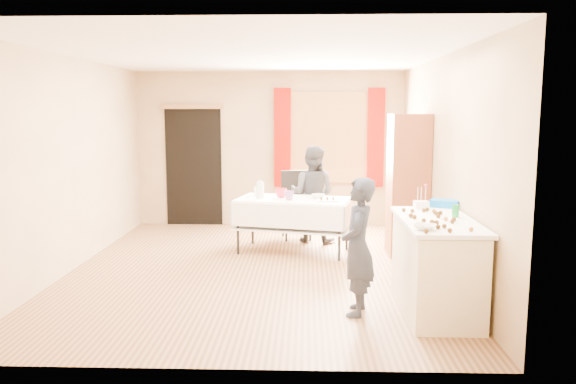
{
  "coord_description": "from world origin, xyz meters",
  "views": [
    {
      "loc": [
        0.62,
        -6.75,
        1.94
      ],
      "look_at": [
        0.4,
        0.0,
        0.97
      ],
      "focal_mm": 35.0,
      "sensor_mm": 36.0,
      "label": 1
    }
  ],
  "objects_px": {
    "woman": "(312,194)",
    "counter": "(436,265)",
    "cabinet": "(408,185)",
    "chair": "(296,218)",
    "party_table": "(293,220)",
    "girl": "(358,247)"
  },
  "relations": [
    {
      "from": "party_table",
      "to": "woman",
      "type": "xyz_separation_m",
      "value": [
        0.27,
        0.64,
        0.27
      ]
    },
    {
      "from": "cabinet",
      "to": "woman",
      "type": "distance_m",
      "value": 1.48
    },
    {
      "from": "cabinet",
      "to": "woman",
      "type": "relative_size",
      "value": 1.33
    },
    {
      "from": "party_table",
      "to": "chair",
      "type": "relative_size",
      "value": 1.64
    },
    {
      "from": "girl",
      "to": "chair",
      "type": "bearing_deg",
      "value": -159.1
    },
    {
      "from": "girl",
      "to": "woman",
      "type": "height_order",
      "value": "woman"
    },
    {
      "from": "chair",
      "to": "party_table",
      "type": "bearing_deg",
      "value": -101.35
    },
    {
      "from": "counter",
      "to": "chair",
      "type": "relative_size",
      "value": 1.4
    },
    {
      "from": "counter",
      "to": "girl",
      "type": "distance_m",
      "value": 0.81
    },
    {
      "from": "cabinet",
      "to": "party_table",
      "type": "bearing_deg",
      "value": 176.99
    },
    {
      "from": "cabinet",
      "to": "woman",
      "type": "bearing_deg",
      "value": 150.42
    },
    {
      "from": "cabinet",
      "to": "party_table",
      "type": "xyz_separation_m",
      "value": [
        -1.54,
        0.08,
        -0.51
      ]
    },
    {
      "from": "counter",
      "to": "girl",
      "type": "relative_size",
      "value": 1.09
    },
    {
      "from": "cabinet",
      "to": "chair",
      "type": "bearing_deg",
      "value": 148.35
    },
    {
      "from": "cabinet",
      "to": "counter",
      "type": "height_order",
      "value": "cabinet"
    },
    {
      "from": "cabinet",
      "to": "counter",
      "type": "xyz_separation_m",
      "value": [
        -0.1,
        -2.17,
        -0.5
      ]
    },
    {
      "from": "chair",
      "to": "woman",
      "type": "height_order",
      "value": "woman"
    },
    {
      "from": "party_table",
      "to": "girl",
      "type": "xyz_separation_m",
      "value": [
        0.67,
        -2.39,
        0.22
      ]
    },
    {
      "from": "counter",
      "to": "party_table",
      "type": "bearing_deg",
      "value": 122.63
    },
    {
      "from": "party_table",
      "to": "girl",
      "type": "relative_size",
      "value": 1.28
    },
    {
      "from": "cabinet",
      "to": "girl",
      "type": "xyz_separation_m",
      "value": [
        -0.87,
        -2.31,
        -0.29
      ]
    },
    {
      "from": "woman",
      "to": "counter",
      "type": "bearing_deg",
      "value": 130.27
    }
  ]
}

